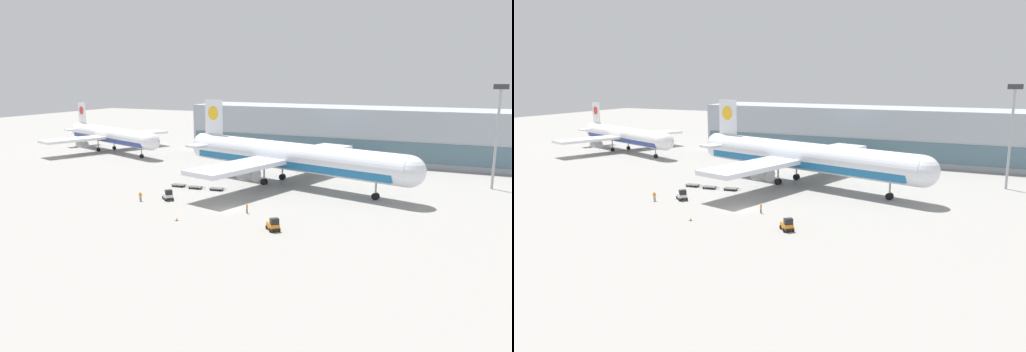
# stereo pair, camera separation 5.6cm
# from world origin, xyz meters

# --- Properties ---
(ground_plane) EXTENTS (400.00, 400.00, 0.00)m
(ground_plane) POSITION_xyz_m (0.00, 0.00, 0.00)
(ground_plane) COLOR gray
(terminal_building) EXTENTS (90.00, 18.20, 14.00)m
(terminal_building) POSITION_xyz_m (4.54, 62.69, 6.99)
(terminal_building) COLOR #9EA8B2
(terminal_building) RESTS_ON ground_plane
(light_mast) EXTENTS (2.80, 0.50, 20.91)m
(light_mast) POSITION_xyz_m (41.15, 36.44, 12.25)
(light_mast) COLOR #9EA0A5
(light_mast) RESTS_ON ground_plane
(airplane_main) EXTENTS (56.95, 48.47, 17.00)m
(airplane_main) POSITION_xyz_m (1.88, 22.60, 5.84)
(airplane_main) COLOR silver
(airplane_main) RESTS_ON ground_plane
(airplane_distant) EXTENTS (45.71, 39.28, 13.94)m
(airplane_distant) POSITION_xyz_m (-63.02, 42.78, 4.79)
(airplane_distant) COLOR white
(airplane_distant) RESTS_ON ground_plane
(baggage_tug_foreground) EXTENTS (2.70, 2.76, 2.00)m
(baggage_tug_foreground) POSITION_xyz_m (12.08, -7.77, 0.88)
(baggage_tug_foreground) COLOR orange
(baggage_tug_foreground) RESTS_ON ground_plane
(baggage_tug_mid) EXTENTS (2.78, 2.68, 2.00)m
(baggage_tug_mid) POSITION_xyz_m (-12.79, 0.86, 0.88)
(baggage_tug_mid) COLOR silver
(baggage_tug_mid) RESTS_ON ground_plane
(baggage_dolly_lead) EXTENTS (3.76, 1.77, 0.48)m
(baggage_dolly_lead) POSITION_xyz_m (-17.38, 11.09, 0.39)
(baggage_dolly_lead) COLOR #56565B
(baggage_dolly_lead) RESTS_ON ground_plane
(baggage_dolly_second) EXTENTS (3.76, 1.77, 0.48)m
(baggage_dolly_second) POSITION_xyz_m (-13.21, 10.93, 0.39)
(baggage_dolly_second) COLOR #56565B
(baggage_dolly_second) RESTS_ON ground_plane
(baggage_dolly_third) EXTENTS (3.76, 1.77, 0.48)m
(baggage_dolly_third) POSITION_xyz_m (-8.58, 11.49, 0.39)
(baggage_dolly_third) COLOR #56565B
(baggage_dolly_third) RESTS_ON ground_plane
(ground_crew_near) EXTENTS (0.47, 0.40, 1.78)m
(ground_crew_near) POSITION_xyz_m (-16.86, -2.01, 1.05)
(ground_crew_near) COLOR black
(ground_crew_near) RESTS_ON ground_plane
(ground_crew_far) EXTENTS (0.42, 0.44, 1.71)m
(ground_crew_far) POSITION_xyz_m (4.40, -1.05, 1.00)
(ground_crew_far) COLOR black
(ground_crew_far) RESTS_ON ground_plane
(traffic_cone_near) EXTENTS (0.40, 0.40, 0.59)m
(traffic_cone_near) POSITION_xyz_m (-3.77, -9.67, 0.29)
(traffic_cone_near) COLOR black
(traffic_cone_near) RESTS_ON ground_plane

